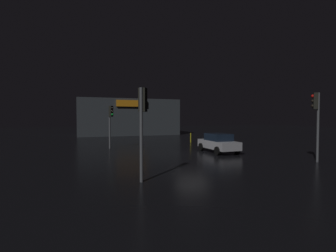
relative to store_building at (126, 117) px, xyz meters
name	(u,v)px	position (x,y,z in m)	size (l,w,h in m)	color
ground_plane	(192,154)	(0.83, -25.11, -2.90)	(120.00, 120.00, 0.00)	black
store_building	(126,117)	(0.00, 0.00, 0.00)	(15.88, 10.26, 5.79)	#33383D
traffic_signal_main	(142,115)	(-4.56, -31.62, 0.03)	(0.41, 0.43, 4.11)	#595B60
traffic_signal_opposite	(111,119)	(-4.68, -19.48, -0.17)	(0.42, 0.42, 3.88)	#595B60
traffic_signal_cross_left	(316,113)	(6.94, -30.56, 0.22)	(0.43, 0.42, 4.39)	#595B60
car_near	(218,143)	(3.31, -24.80, -2.10)	(1.95, 4.00, 1.53)	#B7B7BF
bollard_kerb_a	(191,138)	(4.54, -16.72, -2.36)	(0.13, 0.13, 1.07)	gold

